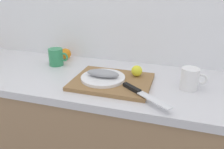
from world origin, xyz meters
TOP-DOWN VIEW (x-y plane):
  - back_wall at (0.00, 0.33)m, footprint 3.20×0.05m
  - kitchen_counter at (0.00, 0.00)m, footprint 2.00×0.60m
  - cutting_board at (0.09, -0.06)m, footprint 0.40×0.32m
  - white_plate at (0.04, -0.06)m, footprint 0.23×0.23m
  - fish_fillet at (0.04, -0.06)m, footprint 0.17×0.07m
  - chef_knife at (0.25, -0.17)m, footprint 0.25×0.20m
  - lemon_0 at (0.20, 0.03)m, footprint 0.06×0.06m
  - coffee_mug_0 at (0.47, -0.01)m, footprint 0.13×0.09m
  - coffee_mug_1 at (-0.33, 0.10)m, footprint 0.13×0.09m
  - orange_0 at (-0.33, 0.23)m, footprint 0.07×0.07m

SIDE VIEW (x-z plane):
  - kitchen_counter at x=0.00m, z-range 0.00..0.90m
  - cutting_board at x=0.09m, z-range 0.90..0.92m
  - white_plate at x=0.04m, z-range 0.92..0.93m
  - chef_knife at x=0.25m, z-range 0.92..0.94m
  - orange_0 at x=-0.33m, z-range 0.90..0.97m
  - lemon_0 at x=0.20m, z-range 0.92..0.98m
  - fish_fillet at x=0.04m, z-range 0.94..0.97m
  - coffee_mug_1 at x=-0.33m, z-range 0.90..1.01m
  - coffee_mug_0 at x=0.47m, z-range 0.90..1.01m
  - back_wall at x=0.00m, z-range 0.00..2.50m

